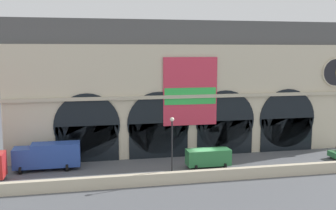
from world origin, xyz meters
TOP-DOWN VIEW (x-y plane):
  - ground_plane at (0.00, 0.00)m, footprint 200.00×200.00m
  - quay_parapet_wall at (0.00, -5.11)m, footprint 90.00×0.70m
  - station_building at (0.02, 7.64)m, footprint 46.71×5.71m
  - box_truck_west at (-18.01, 2.55)m, footprint 7.50×2.91m
  - van_center at (0.51, -0.38)m, footprint 5.20×2.48m
  - street_lamp_quayside at (-4.74, -4.31)m, footprint 0.44×0.44m

SIDE VIEW (x-z plane):
  - ground_plane at x=0.00m, z-range 0.00..0.00m
  - quay_parapet_wall at x=0.00m, z-range 0.00..1.24m
  - van_center at x=0.51m, z-range 0.15..2.35m
  - box_truck_west at x=-18.01m, z-range 0.14..3.26m
  - street_lamp_quayside at x=-4.74m, z-range 0.96..7.86m
  - station_building at x=0.02m, z-range -0.24..17.43m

